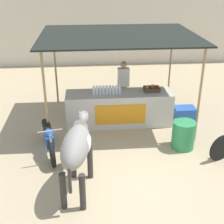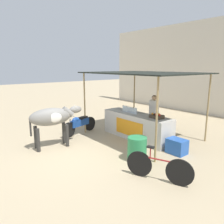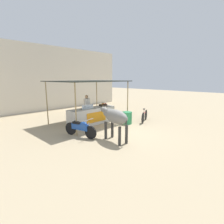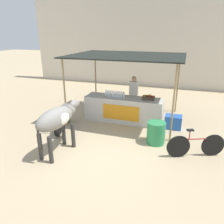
# 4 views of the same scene
# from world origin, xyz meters

# --- Properties ---
(ground_plane) EXTENTS (60.00, 60.00, 0.00)m
(ground_plane) POSITION_xyz_m (0.00, 0.00, 0.00)
(ground_plane) COLOR tan
(building_wall_far) EXTENTS (16.00, 0.50, 5.29)m
(building_wall_far) POSITION_xyz_m (0.00, 8.54, 2.64)
(building_wall_far) COLOR beige
(building_wall_far) RESTS_ON ground
(stall_counter) EXTENTS (3.00, 0.82, 0.96)m
(stall_counter) POSITION_xyz_m (0.00, 2.20, 0.48)
(stall_counter) COLOR beige
(stall_counter) RESTS_ON ground
(stall_awning) EXTENTS (4.20, 3.20, 2.53)m
(stall_awning) POSITION_xyz_m (0.00, 2.50, 2.43)
(stall_awning) COLOR black
(stall_awning) RESTS_ON ground
(water_bottle_row) EXTENTS (0.79, 0.07, 0.25)m
(water_bottle_row) POSITION_xyz_m (-0.35, 2.15, 1.07)
(water_bottle_row) COLOR silver
(water_bottle_row) RESTS_ON stall_counter
(fruit_crate) EXTENTS (0.44, 0.32, 0.18)m
(fruit_crate) POSITION_xyz_m (0.94, 2.25, 1.03)
(fruit_crate) COLOR #3F3326
(fruit_crate) RESTS_ON stall_counter
(vendor_behind_counter) EXTENTS (0.34, 0.22, 1.65)m
(vendor_behind_counter) POSITION_xyz_m (0.21, 2.95, 0.85)
(vendor_behind_counter) COLOR #383842
(vendor_behind_counter) RESTS_ON ground
(cooler_box) EXTENTS (0.60, 0.44, 0.48)m
(cooler_box) POSITION_xyz_m (1.91, 2.10, 0.24)
(cooler_box) COLOR blue
(cooler_box) RESTS_ON ground
(water_barrel) EXTENTS (0.57, 0.57, 0.72)m
(water_barrel) POSITION_xyz_m (1.47, 0.74, 0.36)
(water_barrel) COLOR #2D8C51
(water_barrel) RESTS_ON ground
(cow) EXTENTS (0.74, 1.85, 1.44)m
(cow) POSITION_xyz_m (-1.13, -0.70, 1.03)
(cow) COLOR gray
(cow) RESTS_ON ground
(motorcycle_parked) EXTENTS (0.64, 1.77, 0.90)m
(motorcycle_parked) POSITION_xyz_m (-1.87, 0.77, 0.43)
(motorcycle_parked) COLOR black
(motorcycle_parked) RESTS_ON ground
(bicycle_leaning) EXTENTS (1.54, 0.68, 0.85)m
(bicycle_leaning) POSITION_xyz_m (2.63, 0.29, 0.35)
(bicycle_leaning) COLOR black
(bicycle_leaning) RESTS_ON ground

